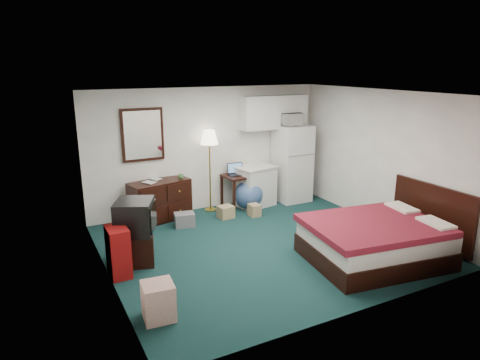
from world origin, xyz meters
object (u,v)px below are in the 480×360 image
dresser (160,200)px  tv_stand (137,247)px  kitchen_counter (255,187)px  bed (374,242)px  floor_lamp (210,171)px  suitcase (118,252)px  desk (238,191)px  fridge (292,163)px

dresser → tv_stand: dresser is taller
kitchen_counter → bed: kitchen_counter is taller
floor_lamp → suitcase: (-2.29, -2.00, -0.48)m
desk → dresser: bearing=173.4°
fridge → kitchen_counter: bearing=178.2°
dresser → tv_stand: bearing=-129.9°
kitchen_counter → suitcase: size_ratio=1.15×
kitchen_counter → bed: size_ratio=0.42×
kitchen_counter → tv_stand: size_ratio=1.55×
dresser → kitchen_counter: kitchen_counter is taller
desk → tv_stand: bearing=-152.7°
dresser → floor_lamp: 1.18m
suitcase → tv_stand: bearing=39.9°
kitchen_counter → fridge: size_ratio=0.50×
fridge → desk: bearing=177.9°
tv_stand → desk: bearing=48.3°
kitchen_counter → tv_stand: (-2.93, -1.58, -0.17)m
dresser → fridge: 3.01m
floor_lamp → suitcase: size_ratio=2.32×
floor_lamp → kitchen_counter: (0.97, -0.14, -0.42)m
floor_lamp → desk: 0.76m
bed → floor_lamp: bearing=119.0°
fridge → suitcase: fridge is taller
floor_lamp → suitcase: bearing=-138.9°
kitchen_counter → tv_stand: bearing=-162.8°
desk → tv_stand: desk is taller
bed → tv_stand: bearing=161.6°
kitchen_counter → suitcase: (-3.27, -1.86, -0.05)m
fridge → suitcase: 4.59m
dresser → suitcase: dresser is taller
desk → kitchen_counter: kitchen_counter is taller
fridge → bed: 3.25m
dresser → floor_lamp: (1.09, 0.07, 0.45)m
bed → tv_stand: (-3.24, 1.61, -0.07)m
floor_lamp → desk: bearing=-11.7°
desk → suitcase: bearing=-151.7°
dresser → kitchen_counter: bearing=-14.0°
desk → kitchen_counter: (0.39, -0.02, 0.06)m
tv_stand → bed: bearing=-10.2°
dresser → fridge: bearing=-14.0°
dresser → bed: 4.03m
desk → fridge: 1.39m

